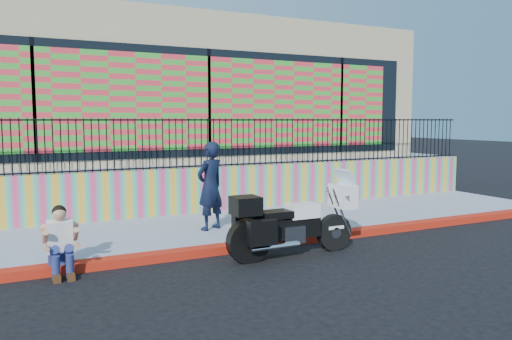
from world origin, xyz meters
TOP-DOWN VIEW (x-y plane):
  - ground at (0.00, 0.00)m, footprint 90.00×90.00m
  - red_curb at (0.00, 0.00)m, footprint 16.00×0.30m
  - sidewalk at (0.00, 1.65)m, footprint 16.00×3.00m
  - mural_wall at (0.00, 3.25)m, footprint 16.00×0.20m
  - metal_fence at (0.00, 3.25)m, footprint 15.80×0.04m
  - elevated_platform at (0.00, 8.35)m, footprint 16.00×10.00m
  - storefront_building at (0.00, 8.13)m, footprint 14.00×8.06m
  - police_motorcycle at (-0.33, -0.74)m, footprint 2.43×0.80m
  - police_officer at (-1.06, 1.30)m, footprint 0.78×0.67m
  - seated_man at (-4.07, -0.14)m, footprint 0.54×0.71m

SIDE VIEW (x-z plane):
  - ground at x=0.00m, z-range 0.00..0.00m
  - red_curb at x=0.00m, z-range 0.00..0.15m
  - sidewalk at x=0.00m, z-range 0.00..0.15m
  - seated_man at x=-4.07m, z-range -0.08..0.98m
  - elevated_platform at x=0.00m, z-range 0.00..1.25m
  - police_motorcycle at x=-0.33m, z-range -0.12..1.39m
  - mural_wall at x=0.00m, z-range 0.15..1.25m
  - police_officer at x=-1.06m, z-range 0.15..1.97m
  - metal_fence at x=0.00m, z-range 1.25..2.45m
  - storefront_building at x=0.00m, z-range 1.25..5.25m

